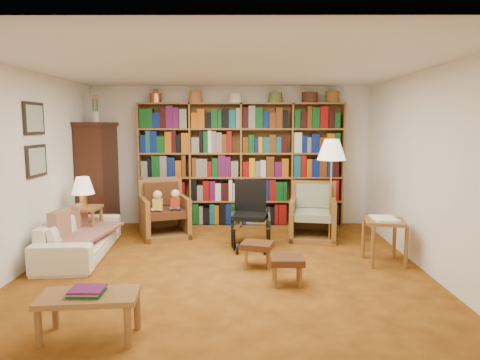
{
  "coord_description": "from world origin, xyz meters",
  "views": [
    {
      "loc": [
        0.2,
        -5.27,
        1.83
      ],
      "look_at": [
        0.19,
        0.6,
        1.06
      ],
      "focal_mm": 32.0,
      "sensor_mm": 36.0,
      "label": 1
    }
  ],
  "objects_px": {
    "sofa": "(80,236)",
    "footstool_a": "(257,247)",
    "wheelchair": "(250,217)",
    "side_table_lamp": "(84,216)",
    "side_table_papers": "(385,227)",
    "armchair_leather": "(166,212)",
    "armchair_sage": "(312,217)",
    "floor_lamp": "(332,154)",
    "footstool_b": "(287,262)",
    "coffee_table": "(89,300)"
  },
  "relations": [
    {
      "from": "wheelchair",
      "to": "floor_lamp",
      "type": "distance_m",
      "value": 1.53
    },
    {
      "from": "wheelchair",
      "to": "coffee_table",
      "type": "relative_size",
      "value": 1.15
    },
    {
      "from": "side_table_lamp",
      "to": "armchair_leather",
      "type": "relative_size",
      "value": 0.6
    },
    {
      "from": "side_table_papers",
      "to": "footstool_b",
      "type": "relative_size",
      "value": 1.61
    },
    {
      "from": "coffee_table",
      "to": "footstool_a",
      "type": "bearing_deg",
      "value": 50.76
    },
    {
      "from": "side_table_papers",
      "to": "footstool_a",
      "type": "relative_size",
      "value": 1.34
    },
    {
      "from": "footstool_b",
      "to": "coffee_table",
      "type": "xyz_separation_m",
      "value": [
        -1.82,
        -1.24,
        0.07
      ]
    },
    {
      "from": "coffee_table",
      "to": "armchair_leather",
      "type": "bearing_deg",
      "value": 89.2
    },
    {
      "from": "sofa",
      "to": "armchair_leather",
      "type": "relative_size",
      "value": 1.89
    },
    {
      "from": "armchair_sage",
      "to": "side_table_papers",
      "type": "height_order",
      "value": "armchair_sage"
    },
    {
      "from": "armchair_leather",
      "to": "armchair_sage",
      "type": "bearing_deg",
      "value": -3.55
    },
    {
      "from": "coffee_table",
      "to": "floor_lamp",
      "type": "bearing_deg",
      "value": 47.44
    },
    {
      "from": "armchair_leather",
      "to": "footstool_b",
      "type": "distance_m",
      "value": 2.84
    },
    {
      "from": "sofa",
      "to": "coffee_table",
      "type": "height_order",
      "value": "sofa"
    },
    {
      "from": "armchair_sage",
      "to": "footstool_a",
      "type": "distance_m",
      "value": 1.74
    },
    {
      "from": "armchair_leather",
      "to": "wheelchair",
      "type": "distance_m",
      "value": 1.54
    },
    {
      "from": "sofa",
      "to": "footstool_a",
      "type": "height_order",
      "value": "sofa"
    },
    {
      "from": "footstool_a",
      "to": "coffee_table",
      "type": "xyz_separation_m",
      "value": [
        -1.5,
        -1.84,
        0.07
      ]
    },
    {
      "from": "sofa",
      "to": "side_table_lamp",
      "type": "height_order",
      "value": "side_table_lamp"
    },
    {
      "from": "wheelchair",
      "to": "footstool_b",
      "type": "height_order",
      "value": "wheelchair"
    },
    {
      "from": "floor_lamp",
      "to": "sofa",
      "type": "bearing_deg",
      "value": -171.57
    },
    {
      "from": "sofa",
      "to": "side_table_lamp",
      "type": "xyz_separation_m",
      "value": [
        -0.1,
        0.45,
        0.18
      ]
    },
    {
      "from": "sofa",
      "to": "footstool_a",
      "type": "distance_m",
      "value": 2.51
    },
    {
      "from": "wheelchair",
      "to": "footstool_a",
      "type": "relative_size",
      "value": 2.16
    },
    {
      "from": "sofa",
      "to": "wheelchair",
      "type": "bearing_deg",
      "value": -84.03
    },
    {
      "from": "footstool_b",
      "to": "side_table_lamp",
      "type": "bearing_deg",
      "value": 151.69
    },
    {
      "from": "side_table_lamp",
      "to": "footstool_a",
      "type": "height_order",
      "value": "side_table_lamp"
    },
    {
      "from": "side_table_papers",
      "to": "footstool_a",
      "type": "xyz_separation_m",
      "value": [
        -1.68,
        -0.17,
        -0.22
      ]
    },
    {
      "from": "footstool_b",
      "to": "side_table_papers",
      "type": "bearing_deg",
      "value": 29.24
    },
    {
      "from": "side_table_lamp",
      "to": "floor_lamp",
      "type": "xyz_separation_m",
      "value": [
        3.7,
        0.08,
        0.93
      ]
    },
    {
      "from": "side_table_lamp",
      "to": "armchair_sage",
      "type": "xyz_separation_m",
      "value": [
        3.5,
        0.51,
        -0.12
      ]
    },
    {
      "from": "sofa",
      "to": "footstool_b",
      "type": "height_order",
      "value": "sofa"
    },
    {
      "from": "armchair_leather",
      "to": "coffee_table",
      "type": "distance_m",
      "value": 3.45
    },
    {
      "from": "sofa",
      "to": "footstool_b",
      "type": "distance_m",
      "value": 2.99
    },
    {
      "from": "floor_lamp",
      "to": "footstool_b",
      "type": "xyz_separation_m",
      "value": [
        -0.82,
        -1.63,
        -1.12
      ]
    },
    {
      "from": "side_table_lamp",
      "to": "armchair_sage",
      "type": "relative_size",
      "value": 0.67
    },
    {
      "from": "wheelchair",
      "to": "side_table_lamp",
      "type": "bearing_deg",
      "value": 179.89
    },
    {
      "from": "floor_lamp",
      "to": "side_table_lamp",
      "type": "bearing_deg",
      "value": -178.72
    },
    {
      "from": "sofa",
      "to": "coffee_table",
      "type": "relative_size",
      "value": 2.19
    },
    {
      "from": "floor_lamp",
      "to": "side_table_papers",
      "type": "distance_m",
      "value": 1.36
    },
    {
      "from": "footstool_a",
      "to": "coffee_table",
      "type": "distance_m",
      "value": 2.38
    },
    {
      "from": "armchair_leather",
      "to": "armchair_sage",
      "type": "relative_size",
      "value": 1.11
    },
    {
      "from": "side_table_papers",
      "to": "footstool_a",
      "type": "bearing_deg",
      "value": -174.38
    },
    {
      "from": "side_table_lamp",
      "to": "armchair_sage",
      "type": "bearing_deg",
      "value": 8.3
    },
    {
      "from": "sofa",
      "to": "armchair_leather",
      "type": "xyz_separation_m",
      "value": [
        1.0,
        1.11,
        0.1
      ]
    },
    {
      "from": "side_table_lamp",
      "to": "coffee_table",
      "type": "distance_m",
      "value": 2.99
    },
    {
      "from": "floor_lamp",
      "to": "side_table_papers",
      "type": "xyz_separation_m",
      "value": [
        0.54,
        -0.87,
        -0.9
      ]
    },
    {
      "from": "wheelchair",
      "to": "side_table_papers",
      "type": "distance_m",
      "value": 1.91
    },
    {
      "from": "armchair_sage",
      "to": "footstool_a",
      "type": "relative_size",
      "value": 1.96
    },
    {
      "from": "footstool_b",
      "to": "coffee_table",
      "type": "relative_size",
      "value": 0.44
    }
  ]
}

